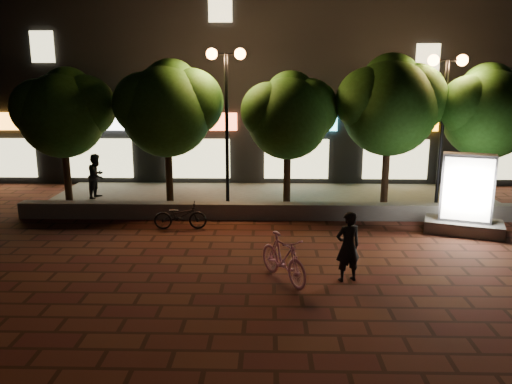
{
  "coord_description": "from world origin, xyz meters",
  "views": [
    {
      "loc": [
        -0.14,
        -11.39,
        4.43
      ],
      "look_at": [
        -0.45,
        1.5,
        1.44
      ],
      "focal_mm": 35.54,
      "sensor_mm": 36.0,
      "label": 1
    }
  ],
  "objects_px": {
    "scooter_pink": "(283,258)",
    "ad_kiosk": "(466,201)",
    "rider": "(348,247)",
    "pedestrian": "(97,176)",
    "tree_left": "(169,105)",
    "scooter_parked": "(180,216)",
    "street_lamp_left": "(226,88)",
    "tree_far_right": "(489,108)",
    "tree_right": "(391,102)",
    "tree_far_left": "(64,110)",
    "tree_mid": "(289,113)",
    "street_lamp_right": "(445,92)"
  },
  "relations": [
    {
      "from": "street_lamp_right",
      "to": "pedestrian",
      "type": "distance_m",
      "value": 12.24
    },
    {
      "from": "street_lamp_right",
      "to": "scooter_pink",
      "type": "height_order",
      "value": "street_lamp_right"
    },
    {
      "from": "tree_right",
      "to": "scooter_pink",
      "type": "height_order",
      "value": "tree_right"
    },
    {
      "from": "scooter_parked",
      "to": "ad_kiosk",
      "type": "bearing_deg",
      "value": -95.37
    },
    {
      "from": "tree_left",
      "to": "tree_far_right",
      "type": "distance_m",
      "value": 10.5
    },
    {
      "from": "tree_mid",
      "to": "tree_right",
      "type": "height_order",
      "value": "tree_right"
    },
    {
      "from": "scooter_pink",
      "to": "scooter_parked",
      "type": "xyz_separation_m",
      "value": [
        -2.91,
        3.78,
        -0.12
      ]
    },
    {
      "from": "tree_right",
      "to": "scooter_pink",
      "type": "relative_size",
      "value": 2.89
    },
    {
      "from": "tree_left",
      "to": "rider",
      "type": "height_order",
      "value": "tree_left"
    },
    {
      "from": "tree_far_left",
      "to": "rider",
      "type": "bearing_deg",
      "value": -36.59
    },
    {
      "from": "tree_left",
      "to": "scooter_parked",
      "type": "distance_m",
      "value": 4.08
    },
    {
      "from": "tree_far_left",
      "to": "tree_mid",
      "type": "distance_m",
      "value": 7.5
    },
    {
      "from": "tree_far_left",
      "to": "tree_far_right",
      "type": "xyz_separation_m",
      "value": [
        14.0,
        0.0,
        0.08
      ]
    },
    {
      "from": "tree_left",
      "to": "scooter_pink",
      "type": "relative_size",
      "value": 2.79
    },
    {
      "from": "ad_kiosk",
      "to": "rider",
      "type": "distance_m",
      "value": 5.27
    },
    {
      "from": "tree_left",
      "to": "tree_far_right",
      "type": "relative_size",
      "value": 1.03
    },
    {
      "from": "tree_right",
      "to": "scooter_pink",
      "type": "distance_m",
      "value": 7.97
    },
    {
      "from": "street_lamp_right",
      "to": "scooter_pink",
      "type": "xyz_separation_m",
      "value": [
        -5.3,
        -6.13,
        -3.37
      ]
    },
    {
      "from": "ad_kiosk",
      "to": "scooter_pink",
      "type": "xyz_separation_m",
      "value": [
        -5.28,
        -3.62,
        -0.4
      ]
    },
    {
      "from": "tree_mid",
      "to": "street_lamp_left",
      "type": "height_order",
      "value": "street_lamp_left"
    },
    {
      "from": "scooter_pink",
      "to": "ad_kiosk",
      "type": "bearing_deg",
      "value": 3.46
    },
    {
      "from": "street_lamp_left",
      "to": "rider",
      "type": "xyz_separation_m",
      "value": [
        3.11,
        -6.09,
        -3.24
      ]
    },
    {
      "from": "ad_kiosk",
      "to": "scooter_pink",
      "type": "bearing_deg",
      "value": -145.58
    },
    {
      "from": "tree_far_right",
      "to": "rider",
      "type": "relative_size",
      "value": 3.02
    },
    {
      "from": "ad_kiosk",
      "to": "scooter_parked",
      "type": "height_order",
      "value": "ad_kiosk"
    },
    {
      "from": "scooter_pink",
      "to": "rider",
      "type": "bearing_deg",
      "value": -29.23
    },
    {
      "from": "rider",
      "to": "pedestrian",
      "type": "relative_size",
      "value": 0.98
    },
    {
      "from": "ad_kiosk",
      "to": "scooter_pink",
      "type": "distance_m",
      "value": 6.41
    },
    {
      "from": "rider",
      "to": "pedestrian",
      "type": "bearing_deg",
      "value": -61.41
    },
    {
      "from": "tree_far_right",
      "to": "scooter_parked",
      "type": "bearing_deg",
      "value": -164.98
    },
    {
      "from": "tree_left",
      "to": "rider",
      "type": "xyz_separation_m",
      "value": [
        5.05,
        -6.35,
        -2.66
      ]
    },
    {
      "from": "tree_left",
      "to": "street_lamp_left",
      "type": "relative_size",
      "value": 0.94
    },
    {
      "from": "street_lamp_left",
      "to": "scooter_pink",
      "type": "bearing_deg",
      "value": -74.48
    },
    {
      "from": "tree_right",
      "to": "tree_far_right",
      "type": "bearing_deg",
      "value": -0.0
    },
    {
      "from": "tree_far_right",
      "to": "street_lamp_right",
      "type": "height_order",
      "value": "street_lamp_right"
    },
    {
      "from": "street_lamp_left",
      "to": "scooter_parked",
      "type": "xyz_separation_m",
      "value": [
        -1.21,
        -2.36,
        -3.62
      ]
    },
    {
      "from": "street_lamp_right",
      "to": "pedestrian",
      "type": "relative_size",
      "value": 3.1
    },
    {
      "from": "tree_left",
      "to": "scooter_pink",
      "type": "bearing_deg",
      "value": -60.3
    },
    {
      "from": "rider",
      "to": "scooter_parked",
      "type": "bearing_deg",
      "value": -59.91
    },
    {
      "from": "ad_kiosk",
      "to": "street_lamp_left",
      "type": "bearing_deg",
      "value": 160.2
    },
    {
      "from": "tree_far_left",
      "to": "scooter_pink",
      "type": "bearing_deg",
      "value": -41.81
    },
    {
      "from": "tree_far_right",
      "to": "street_lamp_left",
      "type": "xyz_separation_m",
      "value": [
        -8.55,
        -0.26,
        0.66
      ]
    },
    {
      "from": "tree_mid",
      "to": "tree_far_left",
      "type": "bearing_deg",
      "value": 180.0
    },
    {
      "from": "tree_mid",
      "to": "pedestrian",
      "type": "distance_m",
      "value": 7.3
    },
    {
      "from": "tree_right",
      "to": "rider",
      "type": "distance_m",
      "value": 7.29
    },
    {
      "from": "tree_far_left",
      "to": "pedestrian",
      "type": "xyz_separation_m",
      "value": [
        0.63,
        0.87,
        -2.41
      ]
    },
    {
      "from": "rider",
      "to": "pedestrian",
      "type": "distance_m",
      "value": 10.72
    },
    {
      "from": "street_lamp_left",
      "to": "tree_far_right",
      "type": "bearing_deg",
      "value": 1.76
    },
    {
      "from": "street_lamp_left",
      "to": "pedestrian",
      "type": "distance_m",
      "value": 5.86
    },
    {
      "from": "street_lamp_left",
      "to": "tree_far_left",
      "type": "bearing_deg",
      "value": 177.24
    }
  ]
}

